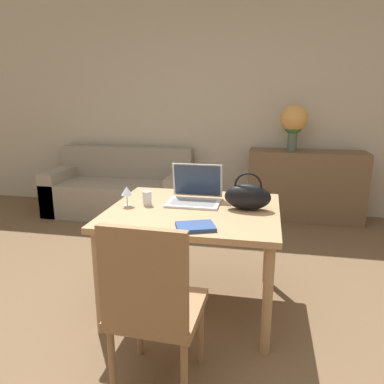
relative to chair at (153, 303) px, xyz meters
The scene contains 12 objects.
ground_plane 0.61m from the chair, 105.24° to the left, with size 14.00×14.00×0.00m, color brown.
wall_back 3.41m from the chair, 91.37° to the left, with size 10.00×0.06×2.70m.
dining_table 0.89m from the chair, 87.86° to the left, with size 1.17×1.02×0.74m.
chair is the anchor object (origin of this frame).
couch 3.15m from the chair, 114.77° to the left, with size 1.79×0.82×0.82m.
sideboard 3.19m from the chair, 71.84° to the left, with size 1.37×0.40×0.85m.
laptop 1.09m from the chair, 89.49° to the left, with size 0.38×0.32×0.27m.
drinking_glass 0.99m from the chair, 109.07° to the left, with size 0.06×0.06×0.10m.
wine_glass 1.01m from the chair, 117.58° to the left, with size 0.08×0.08×0.14m.
handbag 1.06m from the chair, 66.86° to the left, with size 0.32×0.15×0.26m.
flower_vase 3.16m from the chair, 74.96° to the left, with size 0.31×0.31×0.54m.
book 0.56m from the chair, 76.59° to the left, with size 0.27×0.24×0.02m.
Camera 1 is at (0.59, -1.85, 1.52)m, focal length 35.00 mm.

